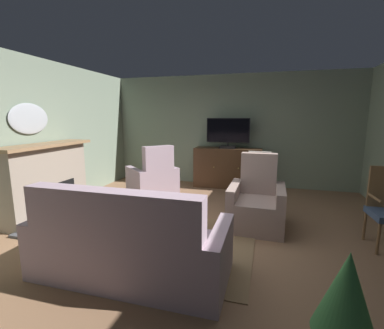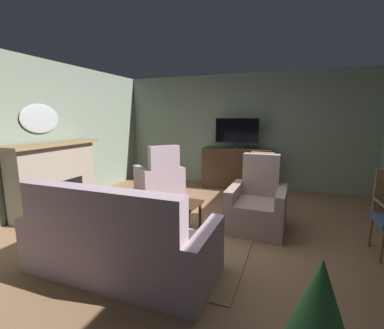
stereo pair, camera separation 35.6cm
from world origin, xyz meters
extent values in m
cube|color=#936B4C|center=(0.00, 0.00, -0.02)|extent=(6.51, 6.98, 0.04)
cube|color=gray|center=(0.00, 3.24, 1.35)|extent=(6.51, 0.10, 2.70)
cube|color=gray|center=(-3.01, 0.00, 1.35)|extent=(0.10, 6.98, 2.70)
cube|color=#8E704C|center=(-0.34, -0.26, 0.01)|extent=(2.28, 1.94, 0.01)
cube|color=#4C4C51|center=(-2.32, 0.15, 0.02)|extent=(0.50, 1.79, 0.04)
cube|color=gray|center=(-2.71, 0.15, 0.60)|extent=(0.37, 1.59, 1.20)
cube|color=black|center=(-2.56, 0.15, 0.32)|extent=(0.10, 0.89, 0.52)
cube|color=#93704C|center=(-2.67, 0.15, 1.23)|extent=(0.49, 1.75, 0.05)
ellipsoid|color=#B2B7BF|center=(-2.93, 0.15, 1.66)|extent=(0.06, 0.78, 0.51)
cube|color=black|center=(0.00, 2.89, 0.03)|extent=(1.53, 0.40, 0.06)
cube|color=#422B19|center=(0.00, 2.89, 0.48)|extent=(1.59, 0.46, 0.96)
sphere|color=tan|center=(-0.29, 2.65, 0.53)|extent=(0.03, 0.03, 0.03)
sphere|color=tan|center=(0.29, 2.65, 0.53)|extent=(0.03, 0.03, 0.03)
cube|color=black|center=(0.00, 2.84, 0.99)|extent=(0.36, 0.20, 0.06)
cylinder|color=black|center=(0.00, 2.84, 1.06)|extent=(0.04, 0.04, 0.08)
cube|color=black|center=(0.00, 2.84, 1.38)|extent=(1.00, 0.05, 0.57)
cube|color=black|center=(0.00, 2.81, 1.38)|extent=(0.96, 0.01, 0.53)
cube|color=#422B19|center=(-0.50, 0.15, 0.44)|extent=(1.08, 0.54, 0.03)
cylinder|color=#422B19|center=(-0.02, 0.30, 0.21)|extent=(0.04, 0.04, 0.43)
cylinder|color=#422B19|center=(-0.96, 0.37, 0.21)|extent=(0.04, 0.04, 0.43)
cylinder|color=#422B19|center=(-0.04, -0.07, 0.21)|extent=(0.04, 0.04, 0.43)
cylinder|color=#422B19|center=(-0.99, -0.01, 0.21)|extent=(0.04, 0.04, 0.43)
cube|color=black|center=(-0.59, 0.11, 0.47)|extent=(0.17, 0.13, 0.02)
cube|color=silver|center=(-0.39, 0.06, 0.46)|extent=(0.33, 0.26, 0.01)
cube|color=#AD93A3|center=(-0.46, -1.04, 0.20)|extent=(1.77, 0.92, 0.40)
cube|color=#AD93A3|center=(-0.46, -1.39, 0.72)|extent=(1.77, 0.20, 0.63)
cube|color=#AD93A3|center=(-1.42, -1.04, 0.31)|extent=(0.15, 0.92, 0.62)
cube|color=#AD93A3|center=(0.50, -1.04, 0.31)|extent=(0.15, 0.92, 0.62)
cube|color=slate|center=(-0.81, -1.17, 0.52)|extent=(0.37, 0.14, 0.36)
cube|color=#AD93A3|center=(-1.42, 1.65, 0.23)|extent=(1.04, 1.02, 0.45)
cube|color=#AD93A3|center=(-1.17, 1.43, 0.79)|extent=(0.54, 0.58, 0.67)
cube|color=#AD93A3|center=(-1.67, 1.37, 0.33)|extent=(0.72, 0.66, 0.65)
cube|color=#AD93A3|center=(-1.17, 1.93, 0.33)|extent=(0.72, 0.66, 0.65)
cube|color=#A3897F|center=(0.78, 0.60, 0.23)|extent=(0.58, 0.88, 0.46)
cube|color=#A3897F|center=(0.79, 0.94, 0.79)|extent=(0.56, 0.19, 0.66)
cube|color=#A3897F|center=(1.13, 0.59, 0.33)|extent=(0.15, 0.87, 0.66)
cube|color=#A3897F|center=(0.44, 0.60, 0.33)|extent=(0.15, 0.87, 0.66)
cube|color=white|center=(0.79, 1.01, 1.02)|extent=(0.36, 0.03, 0.24)
cylinder|color=olive|center=(2.28, 0.15, 0.21)|extent=(0.04, 0.04, 0.41)
cylinder|color=olive|center=(2.25, 0.57, 0.21)|extent=(0.04, 0.04, 0.41)
cylinder|color=olive|center=(2.25, 0.36, 0.67)|extent=(0.05, 0.39, 0.03)
cone|color=#3D7F42|center=(1.46, -1.62, 0.53)|extent=(0.41, 0.41, 0.60)
ellipsoid|color=tan|center=(-1.50, 0.49, 0.09)|extent=(0.29, 0.43, 0.19)
sphere|color=tan|center=(-1.43, 0.72, 0.12)|extent=(0.14, 0.14, 0.14)
cone|color=tan|center=(-1.46, 0.74, 0.19)|extent=(0.04, 0.04, 0.04)
cone|color=tan|center=(-1.39, 0.71, 0.19)|extent=(0.04, 0.04, 0.04)
cylinder|color=tan|center=(-1.62, 0.22, 0.06)|extent=(0.10, 0.22, 0.05)
camera|label=1|loc=(0.90, -3.46, 1.69)|focal=25.14mm
camera|label=2|loc=(1.24, -3.35, 1.69)|focal=25.14mm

